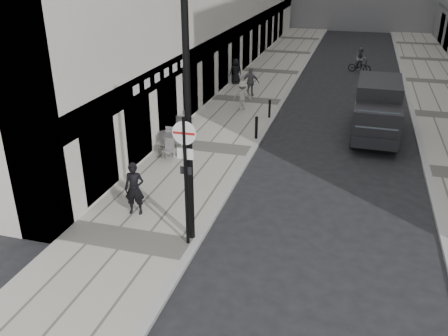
# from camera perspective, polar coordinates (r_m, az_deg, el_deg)

# --- Properties ---
(ground) EXTENTS (120.00, 120.00, 0.00)m
(ground) POSITION_cam_1_polar(r_m,az_deg,el_deg) (11.75, -8.56, -17.24)
(ground) COLOR black
(ground) RESTS_ON ground
(sidewalk) EXTENTS (4.00, 60.00, 0.12)m
(sidewalk) POSITION_cam_1_polar(r_m,az_deg,el_deg) (27.66, 2.81, 8.12)
(sidewalk) COLOR #9B978C
(sidewalk) RESTS_ON ground
(walking_man) EXTENTS (0.70, 0.53, 1.74)m
(walking_man) POSITION_cam_1_polar(r_m,az_deg,el_deg) (15.24, -10.72, -2.47)
(walking_man) COLOR black
(walking_man) RESTS_ON sidewalk
(sign_post) EXTENTS (0.65, 0.10, 3.81)m
(sign_post) POSITION_cam_1_polar(r_m,az_deg,el_deg) (12.77, -4.67, 0.26)
(sign_post) COLOR black
(sign_post) RESTS_ON sidewalk
(lamppost) EXTENTS (0.32, 0.32, 7.13)m
(lamppost) POSITION_cam_1_polar(r_m,az_deg,el_deg) (12.52, -4.38, 7.26)
(lamppost) COLOR black
(lamppost) RESTS_ON sidewalk
(bollard_near) EXTENTS (0.13, 0.13, 0.97)m
(bollard_near) POSITION_cam_1_polar(r_m,az_deg,el_deg) (21.47, 3.91, 4.81)
(bollard_near) COLOR black
(bollard_near) RESTS_ON sidewalk
(bollard_far) EXTENTS (0.12, 0.12, 0.87)m
(bollard_far) POSITION_cam_1_polar(r_m,az_deg,el_deg) (24.42, 5.50, 7.05)
(bollard_far) COLOR black
(bollard_far) RESTS_ON sidewalk
(panel_van) EXTENTS (2.06, 5.32, 2.48)m
(panel_van) POSITION_cam_1_polar(r_m,az_deg,el_deg) (22.91, 17.99, 7.01)
(panel_van) COLOR black
(panel_van) RESTS_ON ground
(cyclist) EXTENTS (1.71, 0.92, 1.75)m
(cyclist) POSITION_cam_1_polar(r_m,az_deg,el_deg) (36.10, 16.05, 12.07)
(cyclist) COLOR black
(cyclist) RESTS_ON ground
(pedestrian_a) EXTENTS (0.99, 0.42, 1.68)m
(pedestrian_a) POSITION_cam_1_polar(r_m,az_deg,el_deg) (28.15, 3.23, 10.29)
(pedestrian_a) COLOR slate
(pedestrian_a) RESTS_ON sidewalk
(pedestrian_b) EXTENTS (1.06, 0.71, 1.53)m
(pedestrian_b) POSITION_cam_1_polar(r_m,az_deg,el_deg) (25.57, 2.24, 8.70)
(pedestrian_b) COLOR gray
(pedestrian_b) RESTS_ON sidewalk
(pedestrian_c) EXTENTS (0.92, 0.83, 1.59)m
(pedestrian_c) POSITION_cam_1_polar(r_m,az_deg,el_deg) (31.09, 1.42, 11.57)
(pedestrian_c) COLOR black
(pedestrian_c) RESTS_ON sidewalk
(cafe_table_near) EXTENTS (0.72, 1.63, 0.93)m
(cafe_table_near) POSITION_cam_1_polar(r_m,az_deg,el_deg) (19.65, -6.07, 2.80)
(cafe_table_near) COLOR #BBBCBE
(cafe_table_near) RESTS_ON sidewalk
(cafe_table_mid) EXTENTS (0.71, 1.60, 0.91)m
(cafe_table_mid) POSITION_cam_1_polar(r_m,az_deg,el_deg) (22.30, -4.89, 5.45)
(cafe_table_mid) COLOR #B5B5B7
(cafe_table_mid) RESTS_ON sidewalk
(cafe_table_far) EXTENTS (0.65, 1.47, 0.84)m
(cafe_table_far) POSITION_cam_1_polar(r_m,az_deg,el_deg) (20.47, -6.95, 3.51)
(cafe_table_far) COLOR silver
(cafe_table_far) RESTS_ON sidewalk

